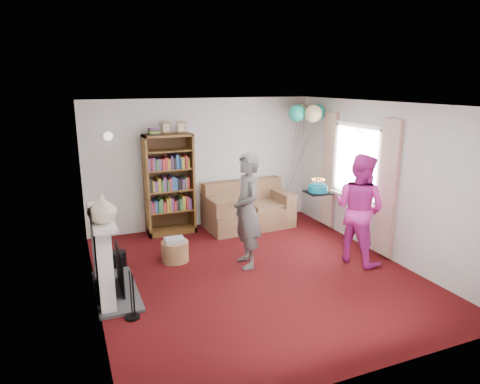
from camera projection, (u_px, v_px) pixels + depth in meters
name	position (u px, v px, depth m)	size (l,w,h in m)	color
ground	(255.00, 273.00, 6.43)	(5.00, 5.00, 0.00)	#35080A
wall_back	(203.00, 163.00, 8.36)	(4.50, 0.02, 2.50)	silver
wall_left	(89.00, 211.00, 5.28)	(0.02, 5.00, 2.50)	silver
wall_right	(382.00, 180.00, 6.95)	(0.02, 5.00, 2.50)	silver
ceiling	(256.00, 104.00, 5.80)	(4.50, 5.00, 0.01)	white
fireplace	(107.00, 258.00, 5.70)	(0.55, 1.80, 1.12)	#3F3F42
window_bay	(356.00, 176.00, 7.48)	(0.14, 2.02, 2.20)	white
wall_sconce	(108.00, 136.00, 7.43)	(0.16, 0.23, 0.16)	gold
bookcase	(169.00, 185.00, 7.99)	(0.89, 0.42, 2.09)	#472B14
sofa	(247.00, 210.00, 8.48)	(1.67, 0.89, 0.89)	brown
wicker_basket	(175.00, 251.00, 6.84)	(0.43, 0.43, 0.39)	#9C7448
person_striped	(247.00, 211.00, 6.51)	(0.65, 0.43, 1.78)	black
person_magenta	(359.00, 209.00, 6.67)	(0.84, 0.66, 1.74)	#CA2898
birthday_cake	(318.00, 189.00, 6.60)	(0.35, 0.35, 0.22)	black
balloons	(307.00, 113.00, 8.19)	(0.81, 0.77, 1.72)	#3F3F3F
mantel_vase	(102.00, 208.00, 5.19)	(0.35, 0.35, 0.36)	beige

